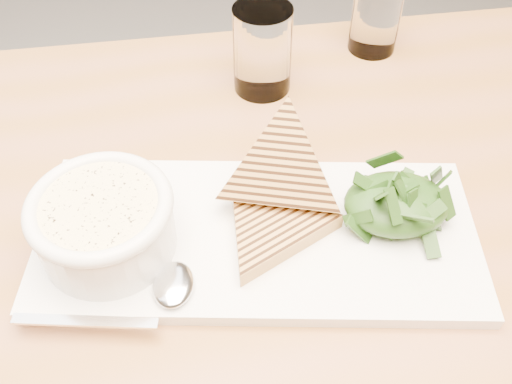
{
  "coord_description": "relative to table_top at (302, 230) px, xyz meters",
  "views": [
    {
      "loc": [
        -0.02,
        -0.35,
        1.18
      ],
      "look_at": [
        0.01,
        0.02,
        0.77
      ],
      "focal_mm": 40.0,
      "sensor_mm": 36.0,
      "label": 1
    }
  ],
  "objects": [
    {
      "name": "table_top",
      "position": [
        0.0,
        0.0,
        0.0
      ],
      "size": [
        1.15,
        0.81,
        0.04
      ],
      "primitive_type": "cube",
      "rotation": [
        0.0,
        0.0,
        0.07
      ],
      "color": "#905C39",
      "rests_on": "ground"
    },
    {
      "name": "table_leg_bl",
      "position": [
        -0.5,
        0.32,
        -0.36
      ],
      "size": [
        0.06,
        0.06,
        0.68
      ],
      "primitive_type": "cylinder",
      "color": "#905C39",
      "rests_on": "ground"
    },
    {
      "name": "platter",
      "position": [
        -0.05,
        -0.02,
        0.03
      ],
      "size": [
        0.45,
        0.24,
        0.01
      ],
      "primitive_type": "cube",
      "rotation": [
        0.0,
        0.0,
        -0.09
      ],
      "color": "white",
      "rests_on": "table_top"
    },
    {
      "name": "soup_bowl",
      "position": [
        -0.19,
        -0.03,
        0.06
      ],
      "size": [
        0.13,
        0.13,
        0.05
      ],
      "primitive_type": "cylinder",
      "color": "white",
      "rests_on": "platter"
    },
    {
      "name": "soup",
      "position": [
        -0.19,
        -0.03,
        0.09
      ],
      "size": [
        0.11,
        0.11,
        0.01
      ],
      "primitive_type": "cylinder",
      "color": "#F8E19C",
      "rests_on": "soup_bowl"
    },
    {
      "name": "bowl_rim",
      "position": [
        -0.19,
        -0.03,
        0.09
      ],
      "size": [
        0.13,
        0.13,
        0.01
      ],
      "primitive_type": "torus",
      "color": "white",
      "rests_on": "soup_bowl"
    },
    {
      "name": "sandwich_flat",
      "position": [
        -0.04,
        -0.03,
        0.04
      ],
      "size": [
        0.19,
        0.19,
        0.02
      ],
      "primitive_type": null,
      "rotation": [
        0.0,
        0.0,
        0.54
      ],
      "color": "#B48241",
      "rests_on": "platter"
    },
    {
      "name": "sandwich_lean",
      "position": [
        -0.02,
        0.01,
        0.08
      ],
      "size": [
        0.17,
        0.18,
        0.16
      ],
      "primitive_type": null,
      "rotation": [
        0.82,
        0.0,
        -0.23
      ],
      "color": "#B48241",
      "rests_on": "sandwich_flat"
    },
    {
      "name": "salad_base",
      "position": [
        0.09,
        -0.02,
        0.05
      ],
      "size": [
        0.1,
        0.08,
        0.04
      ],
      "primitive_type": "ellipsoid",
      "color": "black",
      "rests_on": "platter"
    },
    {
      "name": "arugula_pile",
      "position": [
        0.09,
        -0.02,
        0.06
      ],
      "size": [
        0.11,
        0.1,
        0.05
      ],
      "primitive_type": null,
      "color": "#2B5117",
      "rests_on": "platter"
    },
    {
      "name": "spoon_bowl",
      "position": [
        -0.13,
        -0.08,
        0.04
      ],
      "size": [
        0.04,
        0.05,
        0.01
      ],
      "primitive_type": "ellipsoid",
      "rotation": [
        0.0,
        0.0,
        -0.12
      ],
      "color": "silver",
      "rests_on": "platter"
    },
    {
      "name": "spoon_handle",
      "position": [
        -0.21,
        -0.11,
        0.04
      ],
      "size": [
        0.13,
        0.02,
        0.0
      ],
      "primitive_type": "cube",
      "rotation": [
        0.0,
        0.0,
        -0.12
      ],
      "color": "silver",
      "rests_on": "platter"
    },
    {
      "name": "glass_near",
      "position": [
        -0.02,
        0.23,
        0.08
      ],
      "size": [
        0.07,
        0.07,
        0.11
      ],
      "primitive_type": "cylinder",
      "color": "white",
      "rests_on": "table_top"
    },
    {
      "name": "glass_far",
      "position": [
        0.14,
        0.3,
        0.07
      ],
      "size": [
        0.07,
        0.07,
        0.1
      ],
      "primitive_type": "cylinder",
      "color": "white",
      "rests_on": "table_top"
    }
  ]
}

